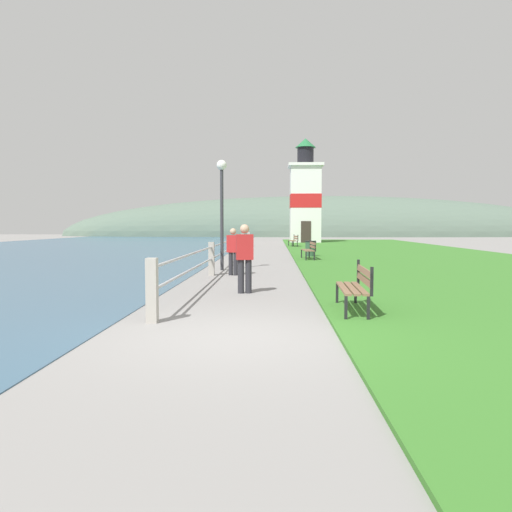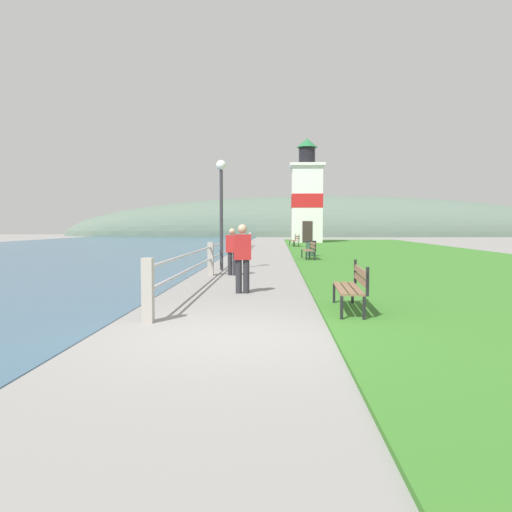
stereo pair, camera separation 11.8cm
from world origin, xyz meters
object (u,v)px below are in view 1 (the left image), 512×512
Objects in this scene: person_by_railing at (233,250)px; park_bench_near at (356,285)px; trash_bin at (310,249)px; park_bench_midway at (310,249)px; lighthouse at (305,198)px; person_strolling at (245,256)px; lamp_post at (222,194)px; park_bench_far at (294,240)px.

park_bench_near is at bearing -138.50° from person_by_railing.
park_bench_near reaches higher than trash_bin.
park_bench_midway is 2.11m from trash_bin.
park_bench_near is 37.41m from lighthouse.
person_strolling reaches higher than park_bench_near.
park_bench_far is at bearing 80.17° from lamp_post.
person_strolling is (-2.19, -25.52, 0.36)m from park_bench_far.
park_bench_midway is 2.17× the size of trash_bin.
park_bench_midway is 0.46× the size of lamp_post.
person_by_railing reaches higher than trash_bin.
park_bench_midway is at bearing 56.14° from lamp_post.
park_bench_far is at bearing -12.97° from person_strolling.
person_strolling is 0.42× the size of lamp_post.
person_by_railing is (-2.98, -7.07, 0.29)m from park_bench_midway.
park_bench_near is 1.21× the size of person_by_railing.
park_bench_midway is 23.50m from lighthouse.
person_strolling is 4.31m from person_by_railing.
park_bench_midway is at bearing -19.80° from person_strolling.
lamp_post is (-3.72, -7.37, 2.31)m from trash_bin.
park_bench_midway is 14.18m from park_bench_far.
lamp_post is (-4.75, -28.47, -1.38)m from lighthouse.
person_by_railing is at bearing -97.89° from lighthouse.
trash_bin is at bearing 85.02° from park_bench_far.
park_bench_far is 12.08m from trash_bin.
lighthouse is 2.42× the size of lamp_post.
trash_bin is at bearing 0.15° from person_by_railing.
person_by_railing is at bearing 75.81° from park_bench_far.
person_by_railing is (-2.85, 6.95, 0.29)m from park_bench_near.
lighthouse reaches higher than park_bench_midway.
person_strolling is (-3.56, -34.54, -3.22)m from lighthouse.
park_bench_near is 1.12× the size of person_strolling.
person_by_railing is 0.39× the size of lamp_post.
park_bench_far is 1.28× the size of person_by_railing.
lamp_post is at bearing -116.76° from trash_bin.
person_by_railing is (-4.19, -30.27, -3.28)m from lighthouse.
person_strolling reaches higher than park_bench_far.
person_by_railing reaches higher than park_bench_far.
person_strolling is at bearing 78.46° from park_bench_far.
lighthouse reaches higher than person_strolling.
park_bench_midway and park_bench_far have the same top height.
park_bench_far is at bearing -87.48° from park_bench_near.
park_bench_midway reaches higher than trash_bin.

